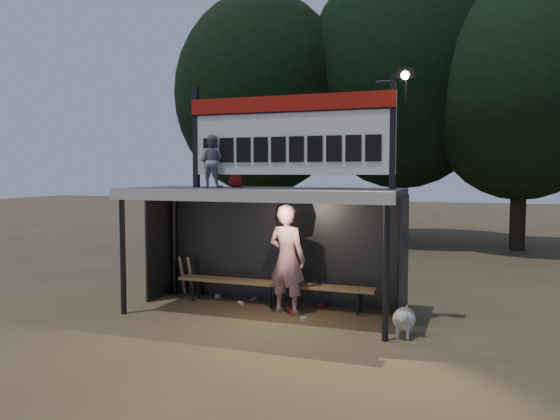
# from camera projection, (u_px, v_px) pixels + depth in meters

# --- Properties ---
(ground) EXTENTS (80.00, 80.00, 0.00)m
(ground) POSITION_uv_depth(u_px,v_px,m) (263.00, 313.00, 10.11)
(ground) COLOR #4E3D27
(ground) RESTS_ON ground
(player) EXTENTS (0.83, 0.63, 2.03)m
(player) POSITION_uv_depth(u_px,v_px,m) (287.00, 259.00, 10.05)
(player) COLOR silver
(player) RESTS_ON ground
(child_a) EXTENTS (0.50, 0.40, 0.98)m
(child_a) POSITION_uv_depth(u_px,v_px,m) (211.00, 161.00, 10.13)
(child_a) COLOR gray
(child_a) RESTS_ON dugout_shelter
(child_b) EXTENTS (0.50, 0.48, 0.86)m
(child_b) POSITION_uv_depth(u_px,v_px,m) (236.00, 165.00, 10.48)
(child_b) COLOR #AC1A1B
(child_b) RESTS_ON dugout_shelter
(dugout_shelter) EXTENTS (5.10, 2.08, 2.32)m
(dugout_shelter) POSITION_uv_depth(u_px,v_px,m) (267.00, 213.00, 10.21)
(dugout_shelter) COLOR #39393B
(dugout_shelter) RESTS_ON ground
(scoreboard_assembly) EXTENTS (4.10, 0.27, 1.99)m
(scoreboard_assembly) POSITION_uv_depth(u_px,v_px,m) (291.00, 132.00, 9.68)
(scoreboard_assembly) COLOR black
(scoreboard_assembly) RESTS_ON dugout_shelter
(bench) EXTENTS (4.00, 0.35, 0.48)m
(bench) POSITION_uv_depth(u_px,v_px,m) (273.00, 284.00, 10.59)
(bench) COLOR #977947
(bench) RESTS_ON ground
(tree_left) EXTENTS (6.46, 6.46, 9.27)m
(tree_left) POSITION_uv_depth(u_px,v_px,m) (262.00, 95.00, 20.46)
(tree_left) COLOR #2E2114
(tree_left) RESTS_ON ground
(tree_mid) EXTENTS (7.22, 7.22, 10.36)m
(tree_mid) POSITION_uv_depth(u_px,v_px,m) (402.00, 76.00, 20.13)
(tree_mid) COLOR #2E2214
(tree_mid) RESTS_ON ground
(tree_right) EXTENTS (6.08, 6.08, 8.72)m
(tree_right) POSITION_uv_depth(u_px,v_px,m) (521.00, 94.00, 17.91)
(tree_right) COLOR black
(tree_right) RESTS_ON ground
(dog) EXTENTS (0.36, 0.81, 0.49)m
(dog) POSITION_uv_depth(u_px,v_px,m) (404.00, 319.00, 8.68)
(dog) COLOR beige
(dog) RESTS_ON ground
(bats) EXTENTS (0.48, 0.32, 0.84)m
(bats) POSITION_uv_depth(u_px,v_px,m) (191.00, 276.00, 11.51)
(bats) COLOR olive
(bats) RESTS_ON ground
(litter) EXTENTS (2.34, 1.25, 0.08)m
(litter) POSITION_uv_depth(u_px,v_px,m) (273.00, 306.00, 10.49)
(litter) COLOR red
(litter) RESTS_ON ground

